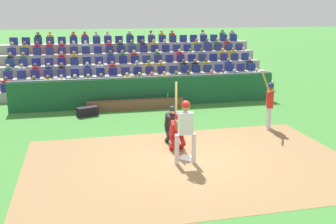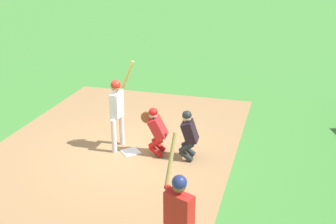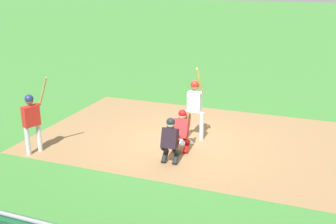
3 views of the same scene
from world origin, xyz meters
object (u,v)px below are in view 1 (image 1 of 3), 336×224
at_px(home_plate_marker, 187,158).
at_px(water_bottle_on_bench, 168,95).
at_px(batter_at_plate, 185,124).
at_px(home_plate_umpire, 172,122).
at_px(equipment_duffel_bag, 87,111).
at_px(on_deck_batter, 270,100).
at_px(dugout_bench, 136,105).
at_px(catcher_crouching, 177,130).

height_order(home_plate_marker, water_bottle_on_bench, water_bottle_on_bench).
distance_m(home_plate_marker, water_bottle_on_bench, 6.48).
relative_size(batter_at_plate, home_plate_umpire, 1.81).
distance_m(batter_at_plate, equipment_duffel_bag, 6.66).
height_order(home_plate_marker, equipment_duffel_bag, equipment_duffel_bag).
distance_m(home_plate_marker, batter_at_plate, 1.25).
relative_size(batter_at_plate, water_bottle_on_bench, 10.84).
xyz_separation_m(home_plate_umpire, water_bottle_on_bench, (-0.92, -4.89, -0.16)).
distance_m(water_bottle_on_bench, on_deck_batter, 5.09).
bearing_deg(dugout_bench, water_bottle_on_bench, -176.20).
distance_m(home_plate_marker, home_plate_umpire, 1.67).
bearing_deg(batter_at_plate, on_deck_batter, -145.68).
xyz_separation_m(batter_at_plate, home_plate_umpire, (-0.07, -1.91, -0.48)).
height_order(dugout_bench, on_deck_batter, on_deck_batter).
relative_size(home_plate_marker, dugout_bench, 0.10).
relative_size(catcher_crouching, dugout_bench, 0.30).
bearing_deg(catcher_crouching, home_plate_umpire, -92.40).
bearing_deg(catcher_crouching, on_deck_batter, -157.19).
xyz_separation_m(home_plate_marker, water_bottle_on_bench, (-0.83, -6.41, 0.53)).
distance_m(catcher_crouching, equipment_duffel_bag, 5.68).
bearing_deg(equipment_duffel_bag, on_deck_batter, 133.13).
height_order(equipment_duffel_bag, on_deck_batter, on_deck_batter).
xyz_separation_m(home_plate_umpire, on_deck_batter, (-3.89, -0.79, 0.38)).
height_order(home_plate_marker, home_plate_umpire, home_plate_umpire).
xyz_separation_m(catcher_crouching, home_plate_umpire, (-0.04, -0.86, -0.00)).
height_order(home_plate_marker, batter_at_plate, batter_at_plate).
xyz_separation_m(equipment_duffel_bag, on_deck_batter, (-6.59, 3.34, 0.90)).
bearing_deg(equipment_duffel_bag, batter_at_plate, 93.54).
xyz_separation_m(batter_at_plate, equipment_duffel_bag, (2.63, -6.04, -1.00)).
distance_m(home_plate_marker, dugout_bench, 6.35).
relative_size(catcher_crouching, equipment_duffel_bag, 1.48).
xyz_separation_m(home_plate_marker, on_deck_batter, (-3.80, -2.31, 1.08)).
distance_m(catcher_crouching, water_bottle_on_bench, 5.83).
xyz_separation_m(batter_at_plate, water_bottle_on_bench, (-0.99, -6.80, -0.64)).
relative_size(batter_at_plate, dugout_bench, 0.55).
relative_size(home_plate_marker, home_plate_umpire, 0.34).
bearing_deg(water_bottle_on_bench, on_deck_batter, 125.90).
distance_m(home_plate_umpire, on_deck_batter, 3.99).
relative_size(home_plate_umpire, water_bottle_on_bench, 5.98).
bearing_deg(home_plate_umpire, water_bottle_on_bench, -100.66).
xyz_separation_m(batter_at_plate, dugout_bench, (0.50, -6.70, -0.97)).
xyz_separation_m(catcher_crouching, on_deck_batter, (-3.93, -1.65, 0.38)).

